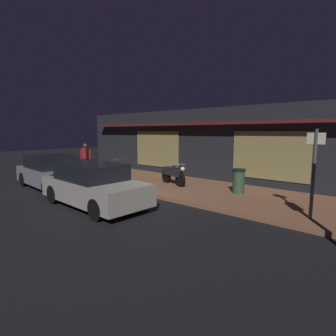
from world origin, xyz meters
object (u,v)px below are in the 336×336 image
parked_car_far (94,185)px  sign_post (314,168)px  bicycle_parked (116,169)px  trash_bin (239,181)px  motorcycle (173,173)px  person_photographer (86,158)px  parked_car_near (52,172)px

parked_car_far → sign_post: bearing=25.7°
bicycle_parked → trash_bin: size_ratio=1.61×
motorcycle → sign_post: (5.75, -1.08, 0.86)m
parked_car_far → trash_bin: bearing=54.2°
person_photographer → sign_post: 11.50m
trash_bin → parked_car_far: bearing=-125.8°
parked_car_near → parked_car_far: bearing=-6.4°
bicycle_parked → person_photographer: (-1.81, -0.71, 0.52)m
bicycle_parked → parked_car_near: parked_car_near is taller
motorcycle → parked_car_near: size_ratio=0.40×
motorcycle → parked_car_near: parked_car_near is taller
parked_car_near → parked_car_far: size_ratio=1.01×
motorcycle → trash_bin: 2.94m
trash_bin → parked_car_near: parked_car_near is taller
person_photographer → trash_bin: size_ratio=1.80×
sign_post → parked_car_near: bearing=-166.1°
motorcycle → bicycle_parked: bearing=-179.0°
person_photographer → sign_post: sign_post is taller
motorcycle → person_photographer: bearing=-172.2°
bicycle_parked → parked_car_far: (3.75, -3.87, 0.20)m
sign_post → parked_car_near: sign_post is taller
person_photographer → parked_car_near: size_ratio=0.40×
person_photographer → sign_post: bearing=-1.5°
parked_car_near → parked_car_far: same height
sign_post → person_photographer: bearing=178.5°
bicycle_parked → parked_car_near: (-0.11, -3.44, 0.20)m
motorcycle → sign_post: bearing=-10.7°
sign_post → trash_bin: sign_post is taller
bicycle_parked → trash_bin: 6.87m
motorcycle → bicycle_parked: size_ratio=1.11×
bicycle_parked → person_photographer: bearing=-158.5°
bicycle_parked → sign_post: (9.68, -1.01, 1.00)m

